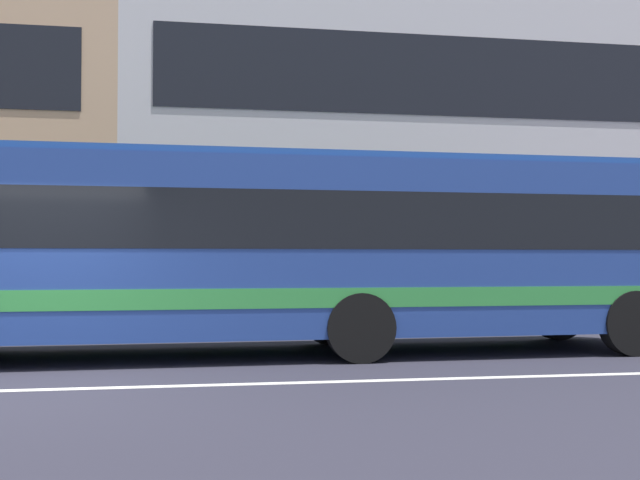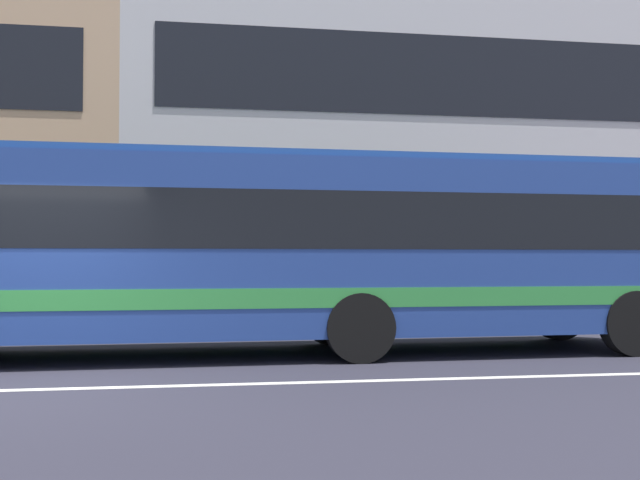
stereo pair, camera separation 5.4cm
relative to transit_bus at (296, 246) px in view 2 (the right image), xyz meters
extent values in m
plane|color=#292835|center=(-3.50, -2.69, -1.69)|extent=(160.00, 160.00, 0.00)
cube|color=silver|center=(-3.50, -2.69, -1.69)|extent=(60.00, 0.16, 0.01)
cube|color=#205A29|center=(-2.03, 4.08, -1.12)|extent=(17.33, 1.10, 1.15)
cube|color=silver|center=(8.11, 13.45, 4.28)|extent=(23.77, 8.38, 11.95)
cube|color=black|center=(8.11, 9.24, 5.23)|extent=(21.86, 0.04, 2.39)
cube|color=navy|center=(0.00, 0.00, -0.05)|extent=(12.13, 2.74, 2.60)
cube|color=black|center=(0.00, 0.00, 0.34)|extent=(11.41, 2.74, 0.83)
cube|color=green|center=(0.00, 0.00, -0.76)|extent=(11.89, 2.76, 0.28)
cube|color=navy|center=(0.00, 0.00, 1.31)|extent=(11.64, 2.33, 0.12)
cylinder|color=black|center=(0.78, -1.13, -1.19)|extent=(1.01, 0.30, 1.00)
cylinder|color=black|center=(0.73, 1.16, -1.19)|extent=(1.01, 0.30, 1.00)
cylinder|color=black|center=(5.06, -1.04, -1.19)|extent=(1.01, 0.30, 1.00)
cylinder|color=black|center=(5.02, 1.25, -1.19)|extent=(1.01, 0.30, 1.00)
camera|label=1|loc=(-1.46, -11.37, -0.23)|focal=41.05mm
camera|label=2|loc=(-1.41, -11.38, -0.23)|focal=41.05mm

